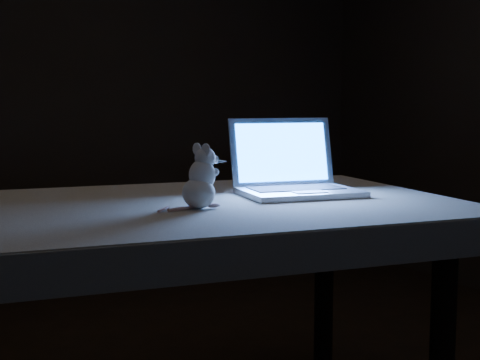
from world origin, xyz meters
TOP-DOWN VIEW (x-y plane):
  - back_wall at (0.00, 2.50)m, footprint 4.50×0.04m
  - table at (-0.11, -0.05)m, footprint 1.67×1.17m
  - tablecloth at (-0.06, -0.10)m, footprint 1.77×1.26m
  - laptop at (0.28, -0.06)m, footprint 0.44×0.40m
  - plush_mouse at (-0.16, -0.17)m, footprint 0.18×0.18m

SIDE VIEW (x-z plane):
  - table at x=-0.11m, z-range 0.00..0.84m
  - tablecloth at x=-0.06m, z-range 0.75..0.85m
  - plush_mouse at x=-0.16m, z-range 0.85..1.05m
  - laptop at x=0.28m, z-range 0.85..1.12m
  - back_wall at x=0.00m, z-range 0.00..2.60m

